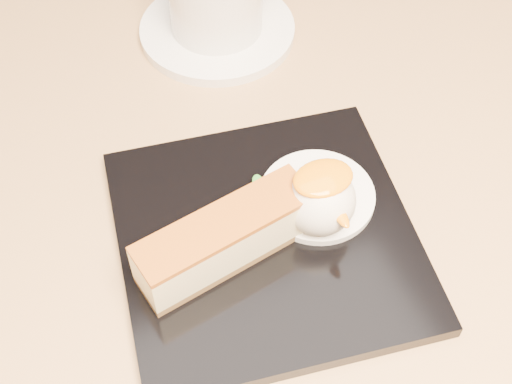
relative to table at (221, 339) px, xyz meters
name	(u,v)px	position (x,y,z in m)	size (l,w,h in m)	color
table	(221,339)	(0.00, 0.00, 0.00)	(0.80, 0.80, 0.72)	black
dessert_plate	(267,238)	(0.04, -0.01, 0.16)	(0.22, 0.22, 0.01)	black
cheesecake	(225,239)	(0.00, -0.02, 0.19)	(0.14, 0.06, 0.04)	brown
cream_smear	(317,196)	(0.09, 0.00, 0.17)	(0.09, 0.09, 0.01)	white
ice_cream_scoop	(320,200)	(0.08, -0.02, 0.19)	(0.05, 0.05, 0.05)	white
mango_sauce	(323,178)	(0.08, -0.02, 0.22)	(0.05, 0.03, 0.01)	orange
mint_sprig	(270,182)	(0.06, 0.03, 0.17)	(0.03, 0.02, 0.00)	green
saucer	(217,30)	(0.10, 0.23, 0.16)	(0.15, 0.15, 0.01)	white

